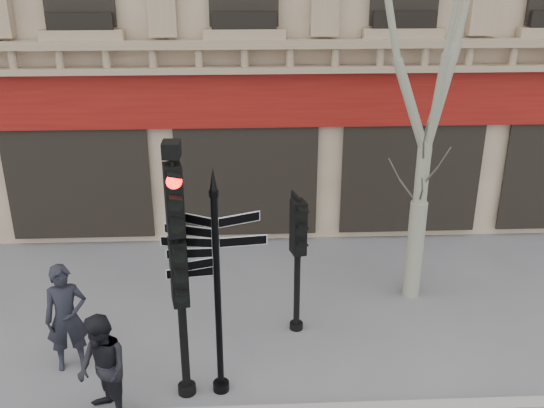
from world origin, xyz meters
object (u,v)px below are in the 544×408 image
at_px(traffic_signal_secondary, 298,241).
at_px(pedestrian_b, 103,370).
at_px(fingerpost, 216,248).
at_px(pedestrian_a, 67,318).
at_px(traffic_signal_main, 178,245).
at_px(plane_tree, 438,13).

bearing_deg(traffic_signal_secondary, pedestrian_b, -157.47).
bearing_deg(traffic_signal_secondary, fingerpost, -142.54).
height_order(fingerpost, traffic_signal_secondary, fingerpost).
bearing_deg(pedestrian_a, traffic_signal_main, -37.28).
distance_m(fingerpost, traffic_signal_secondary, 2.33).
height_order(pedestrian_a, pedestrian_b, pedestrian_a).
height_order(fingerpost, pedestrian_b, fingerpost).
relative_size(traffic_signal_main, traffic_signal_secondary, 1.61).
bearing_deg(pedestrian_a, fingerpost, -32.09).
xyz_separation_m(fingerpost, plane_tree, (3.91, 2.87, 3.11)).
xyz_separation_m(fingerpost, traffic_signal_main, (-0.56, -0.04, 0.10)).
relative_size(plane_tree, pedestrian_a, 4.17).
bearing_deg(traffic_signal_main, traffic_signal_secondary, 29.94).
xyz_separation_m(fingerpost, traffic_signal_secondary, (1.38, 1.72, -0.74)).
xyz_separation_m(plane_tree, pedestrian_a, (-6.50, -2.11, -4.73)).
bearing_deg(traffic_signal_main, pedestrian_a, 146.22).
bearing_deg(plane_tree, pedestrian_a, -162.04).
relative_size(traffic_signal_main, pedestrian_b, 2.38).
xyz_separation_m(traffic_signal_main, pedestrian_b, (-1.17, -0.51, -1.80)).
distance_m(fingerpost, pedestrian_b, 2.49).
bearing_deg(pedestrian_b, traffic_signal_secondary, 88.76).
relative_size(fingerpost, pedestrian_b, 2.16).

